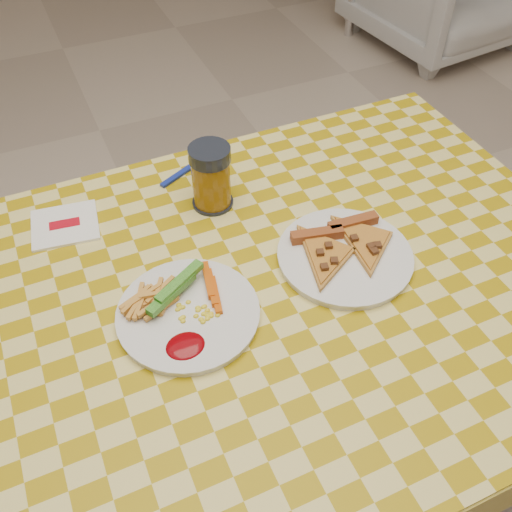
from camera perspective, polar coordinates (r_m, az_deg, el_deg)
The scene contains 9 objects.
ground at distance 1.63m, azimuth -0.17°, elevation -21.05°, with size 8.00×8.00×0.00m, color beige.
table at distance 1.04m, azimuth -0.25°, elevation -6.34°, with size 1.28×0.88×0.76m.
plate_left at distance 0.95m, azimuth -6.78°, elevation -5.84°, with size 0.23×0.23×0.01m, color white.
plate_right at distance 1.04m, azimuth 8.85°, elevation -0.09°, with size 0.24×0.24×0.01m, color white.
fries_veggies at distance 0.95m, azimuth -7.67°, elevation -4.67°, with size 0.19×0.18×0.04m.
pizza_slices at distance 1.04m, azimuth 8.72°, elevation 1.04°, with size 0.23×0.21×0.02m.
drink_glass at distance 1.11m, azimuth -4.51°, elevation 7.83°, with size 0.08×0.08×0.13m.
napkin at distance 1.16m, azimuth -18.57°, elevation 2.96°, with size 0.14×0.13×0.01m.
fork at distance 1.24m, azimuth -6.79°, elevation 8.71°, with size 0.14×0.08×0.01m.
Camera 1 is at (-0.25, -0.58, 1.51)m, focal length 40.00 mm.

